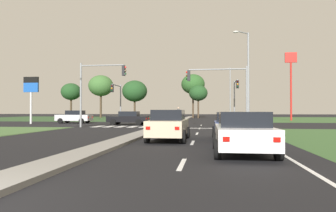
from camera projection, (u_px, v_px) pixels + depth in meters
ground_plane at (170, 124)px, 34.46m from camera, size 200.00×200.00×0.00m
grass_verge_far_left at (59, 118)px, 62.06m from camera, size 35.00×35.00×0.01m
grass_verge_far_right at (328, 119)px, 55.44m from camera, size 35.00×35.00×0.01m
median_island_near at (124, 140)px, 15.62m from camera, size 1.20×22.00×0.14m
median_island_far at (186, 118)px, 59.25m from camera, size 1.20×36.00×0.14m
lane_dash_near at (182, 164)px, 8.91m from camera, size 0.14×2.00×0.01m
lane_dash_second at (193, 143)px, 14.85m from camera, size 0.14×2.00×0.01m
lane_dash_third at (197, 134)px, 20.80m from camera, size 0.14×2.00×0.01m
lane_dash_fourth at (200, 128)px, 26.75m from camera, size 0.14×2.00×0.01m
lane_dash_fifth at (201, 125)px, 32.70m from camera, size 0.14×2.00×0.01m
edge_line_right at (260, 141)px, 15.72m from camera, size 0.14×24.00×0.01m
stop_bar_near at (203, 128)px, 27.03m from camera, size 6.40×0.50×0.01m
crosswalk_bar_near at (98, 126)px, 30.13m from camera, size 0.70×2.80×0.01m
crosswalk_bar_second at (110, 127)px, 29.98m from camera, size 0.70×2.80×0.01m
crosswalk_bar_third at (121, 127)px, 29.84m from camera, size 0.70×2.80×0.01m
crosswalk_bar_fourth at (133, 127)px, 29.69m from camera, size 0.70×2.80×0.01m
crosswalk_bar_fifth at (145, 127)px, 29.54m from camera, size 0.70×2.80×0.01m
crosswalk_bar_sixth at (156, 127)px, 29.39m from camera, size 0.70×2.80×0.01m
crosswalk_bar_seventh at (168, 127)px, 29.24m from camera, size 0.70×2.80×0.01m
car_maroon_near at (177, 114)px, 64.37m from camera, size 2.05×4.29×1.47m
car_beige_second at (169, 125)px, 16.00m from camera, size 1.95×4.61×1.59m
car_blue_third at (231, 126)px, 16.40m from camera, size 1.95×4.17×1.47m
car_white_fourth at (243, 132)px, 11.06m from camera, size 2.09×4.48×1.51m
car_silver_fifth at (74, 117)px, 37.88m from camera, size 4.21×2.05×1.56m
car_black_sixth at (128, 118)px, 33.67m from camera, size 4.40×2.02×1.47m
traffic_signal_far_right at (236, 93)px, 38.31m from camera, size 0.32×4.80×5.37m
traffic_signal_near_left at (97, 83)px, 28.76m from camera, size 4.47×0.32×6.01m
traffic_signal_near_right at (223, 85)px, 27.25m from camera, size 5.43×0.32×5.46m
traffic_signal_far_left at (117, 96)px, 40.55m from camera, size 0.32×4.04×5.09m
street_lamp_second at (247, 74)px, 30.51m from camera, size 1.71×1.54×9.29m
street_lamp_third at (229, 91)px, 56.26m from camera, size 1.87×1.29×9.37m
pedestrian_at_median at (178, 112)px, 44.20m from camera, size 0.34×0.34×1.90m
fastfood_pole_sign at (291, 70)px, 48.79m from camera, size 1.80×0.40×10.74m
fuel_price_totem at (31, 90)px, 36.28m from camera, size 1.80×0.24×5.52m
treeline_near at (71, 92)px, 69.84m from camera, size 4.49×4.49×7.75m
treeline_second at (101, 86)px, 68.06m from camera, size 5.42×5.42×9.35m
treeline_third at (135, 91)px, 67.00m from camera, size 5.41×5.41×8.10m
treeline_fourth at (193, 84)px, 65.07m from camera, size 4.93×4.93×9.22m
treeline_fifth at (198, 93)px, 63.37m from camera, size 3.82×3.82×6.79m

